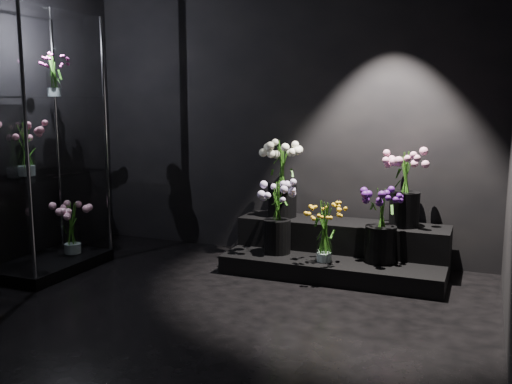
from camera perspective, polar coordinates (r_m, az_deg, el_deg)
The scene contains 12 objects.
floor at distance 3.94m, azimuth -7.47°, elevation -13.04°, with size 4.00×4.00×0.00m, color black.
wall_back at distance 5.47m, azimuth 2.70°, elevation 8.29°, with size 4.00×4.00×0.00m, color black.
display_riser at distance 5.10m, azimuth 8.24°, elevation -5.83°, with size 1.86×0.83×0.41m.
display_case at distance 5.19m, azimuth -20.47°, elevation 4.42°, with size 0.60×1.00×2.21m.
bouquet_orange_bells at distance 4.75m, azimuth 6.88°, elevation -3.87°, with size 0.33×0.33×0.51m.
bouquet_lilac at distance 4.97m, azimuth 2.14°, elevation -2.02°, with size 0.38×0.38×0.63m.
bouquet_purple at distance 4.80m, azimuth 12.42°, elevation -2.99°, with size 0.40×0.40×0.62m.
bouquet_cream_roses at distance 5.25m, azimuth 2.65°, elevation 1.79°, with size 0.37×0.37×0.71m.
bouquet_pink_roses at distance 5.00m, azimuth 14.72°, elevation 0.78°, with size 0.40×0.40×0.65m.
bouquet_case_pink at distance 5.09m, azimuth -22.08°, elevation 4.12°, with size 0.36×0.36×0.44m.
bouquet_case_magenta at distance 5.26m, azimuth -19.61°, elevation 10.99°, with size 0.24×0.24×0.35m.
bouquet_case_base_pink at distance 5.44m, azimuth -17.95°, elevation -3.32°, with size 0.35×0.35×0.47m.
Camera 1 is at (1.83, -3.16, 1.49)m, focal length 40.00 mm.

